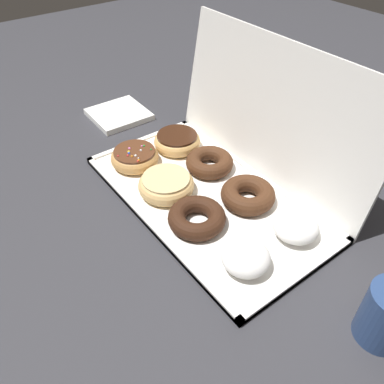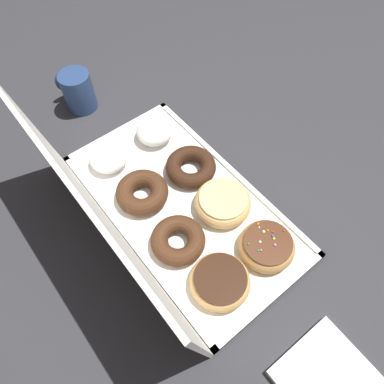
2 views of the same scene
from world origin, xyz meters
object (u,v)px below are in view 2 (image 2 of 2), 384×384
object	(u,v)px
chocolate_frosted_donut_4	(220,281)
chocolate_cake_ring_donut_5	(178,240)
napkin_stack	(329,381)
glazed_ring_donut_1	(223,202)
powdered_filled_donut_3	(154,131)
donut_box	(184,204)
chocolate_cake_ring_donut_6	(142,192)
powdered_filled_donut_7	(109,158)
coffee_mug	(77,90)
sprinkle_donut_0	(267,246)
chocolate_cake_ring_donut_2	(191,167)

from	to	relation	value
chocolate_frosted_donut_4	chocolate_cake_ring_donut_5	bearing A→B (deg)	4.70
napkin_stack	chocolate_frosted_donut_4	bearing A→B (deg)	8.48
glazed_ring_donut_1	napkin_stack	distance (m)	0.38
glazed_ring_donut_1	powdered_filled_donut_3	size ratio (longest dim) A/B	1.39
donut_box	chocolate_cake_ring_donut_6	size ratio (longest dim) A/B	4.77
chocolate_frosted_donut_4	powdered_filled_donut_7	size ratio (longest dim) A/B	1.32
donut_box	coffee_mug	distance (m)	0.42
powdered_filled_donut_3	coffee_mug	world-z (taller)	coffee_mug
powdered_filled_donut_7	napkin_stack	bearing A→B (deg)	-175.93
sprinkle_donut_0	chocolate_frosted_donut_4	bearing A→B (deg)	88.28
powdered_filled_donut_7	coffee_mug	world-z (taller)	coffee_mug
coffee_mug	chocolate_cake_ring_donut_5	bearing A→B (deg)	174.23
powdered_filled_donut_3	donut_box	bearing A→B (deg)	162.43
chocolate_cake_ring_donut_5	powdered_filled_donut_7	world-z (taller)	powdered_filled_donut_7
chocolate_frosted_donut_4	coffee_mug	world-z (taller)	coffee_mug
coffee_mug	sprinkle_donut_0	bearing A→B (deg)	-172.42
chocolate_cake_ring_donut_5	sprinkle_donut_0	bearing A→B (deg)	-132.93
powdered_filled_donut_3	chocolate_cake_ring_donut_2	bearing A→B (deg)	-177.87
powdered_filled_donut_7	chocolate_cake_ring_donut_6	bearing A→B (deg)	-176.79
chocolate_frosted_donut_4	powdered_filled_donut_7	bearing A→B (deg)	1.26
chocolate_cake_ring_donut_5	napkin_stack	distance (m)	0.36
powdered_filled_donut_3	chocolate_frosted_donut_4	size ratio (longest dim) A/B	0.76
powdered_filled_donut_7	chocolate_cake_ring_donut_2	bearing A→B (deg)	-135.64
sprinkle_donut_0	napkin_stack	xyz separation A→B (m)	(-0.24, 0.08, -0.02)
sprinkle_donut_0	powdered_filled_donut_7	world-z (taller)	powdered_filled_donut_7
glazed_ring_donut_1	chocolate_frosted_donut_4	xyz separation A→B (m)	(-0.13, 0.12, -0.00)
chocolate_cake_ring_donut_2	powdered_filled_donut_3	size ratio (longest dim) A/B	1.32
chocolate_cake_ring_donut_5	powdered_filled_donut_7	distance (m)	0.26
glazed_ring_donut_1	chocolate_cake_ring_donut_5	size ratio (longest dim) A/B	1.10
glazed_ring_donut_1	coffee_mug	bearing A→B (deg)	9.41
sprinkle_donut_0	chocolate_cake_ring_donut_2	world-z (taller)	sprinkle_donut_0
sprinkle_donut_0	powdered_filled_donut_7	distance (m)	0.41
glazed_ring_donut_1	chocolate_cake_ring_donut_5	bearing A→B (deg)	94.20
chocolate_cake_ring_donut_6	glazed_ring_donut_1	bearing A→B (deg)	-137.25
glazed_ring_donut_1	chocolate_cake_ring_donut_2	bearing A→B (deg)	-3.45
powdered_filled_donut_3	chocolate_frosted_donut_4	xyz separation A→B (m)	(-0.38, 0.12, -0.00)
donut_box	chocolate_cake_ring_donut_5	size ratio (longest dim) A/B	4.93
powdered_filled_donut_7	coffee_mug	size ratio (longest dim) A/B	0.85
chocolate_cake_ring_donut_5	coffee_mug	bearing A→B (deg)	-5.77
powdered_filled_donut_3	sprinkle_donut_0	bearing A→B (deg)	179.96
glazed_ring_donut_1	chocolate_cake_ring_donut_6	world-z (taller)	glazed_ring_donut_1
powdered_filled_donut_3	napkin_stack	xyz separation A→B (m)	(-0.62, 0.08, -0.02)
chocolate_cake_ring_donut_6	chocolate_cake_ring_donut_5	bearing A→B (deg)	176.59
sprinkle_donut_0	coffee_mug	xyz separation A→B (m)	(0.61, 0.08, 0.02)
chocolate_frosted_donut_4	sprinkle_donut_0	bearing A→B (deg)	-91.72
chocolate_frosted_donut_4	chocolate_cake_ring_donut_6	size ratio (longest dim) A/B	1.01
powdered_filled_donut_3	chocolate_cake_ring_donut_5	distance (m)	0.29
chocolate_frosted_donut_4	chocolate_cake_ring_donut_2	bearing A→B (deg)	-27.15
coffee_mug	napkin_stack	size ratio (longest dim) A/B	0.69
chocolate_cake_ring_donut_6	napkin_stack	size ratio (longest dim) A/B	0.77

